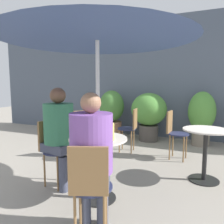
{
  "coord_description": "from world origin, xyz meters",
  "views": [
    {
      "loc": [
        1.21,
        -2.01,
        1.32
      ],
      "look_at": [
        0.1,
        0.55,
        0.98
      ],
      "focal_mm": 35.0,
      "sensor_mm": 36.0,
      "label": 1
    }
  ],
  "objects": [
    {
      "name": "storefront_wall",
      "position": [
        0.0,
        3.57,
        1.5
      ],
      "size": [
        10.0,
        0.06,
        3.0
      ],
      "color": "#4C5666",
      "rests_on": "ground_plane"
    },
    {
      "name": "bistro_chair_5",
      "position": [
        -0.82,
        1.32,
        0.53
      ],
      "size": [
        0.42,
        0.42,
        0.86
      ],
      "rotation": [
        0.0,
        0.0,
        0.95
      ],
      "color": "#232847",
      "rests_on": "ground_plane"
    },
    {
      "name": "bistro_chair_1",
      "position": [
        0.37,
        -0.53,
        0.53
      ],
      "size": [
        0.4,
        0.41,
        0.86
      ],
      "rotation": [
        0.0,
        0.0,
        -2.76
      ],
      "color": "#232847",
      "rests_on": "ground_plane"
    },
    {
      "name": "beer_glass_0",
      "position": [
        0.04,
        -0.04,
        0.82
      ],
      "size": [
        0.07,
        0.07,
        0.19
      ],
      "color": "silver",
      "rests_on": "cafe_table_near"
    },
    {
      "name": "potted_plant_1",
      "position": [
        -0.02,
        3.05,
        0.69
      ],
      "size": [
        0.84,
        0.84,
        1.14
      ],
      "color": "#47423D",
      "rests_on": "ground_plane"
    },
    {
      "name": "bistro_chair_2",
      "position": [
        -0.13,
        2.03,
        0.53
      ],
      "size": [
        0.38,
        0.37,
        0.86
      ],
      "rotation": [
        0.0,
        0.0,
        4.82
      ],
      "color": "#232847",
      "rests_on": "ground_plane"
    },
    {
      "name": "bistro_chair_0",
      "position": [
        -0.63,
        0.26,
        0.53
      ],
      "size": [
        0.39,
        0.37,
        0.86
      ],
      "rotation": [
        0.0,
        0.0,
        1.42
      ],
      "color": "#232847",
      "rests_on": "ground_plane"
    },
    {
      "name": "cafe_table_far",
      "position": [
        1.23,
        1.17,
        0.51
      ],
      "size": [
        0.61,
        0.61,
        0.73
      ],
      "color": "black",
      "rests_on": "ground_plane"
    },
    {
      "name": "seated_person_0",
      "position": [
        -0.49,
        0.24,
        0.76
      ],
      "size": [
        0.41,
        0.38,
        1.29
      ],
      "rotation": [
        0.0,
        0.0,
        1.42
      ],
      "color": "#42475B",
      "rests_on": "ground_plane"
    },
    {
      "name": "ground_plane",
      "position": [
        0.0,
        0.0,
        0.0
      ],
      "size": [
        20.0,
        20.0,
        0.0
      ],
      "primitive_type": "plane",
      "color": "gray"
    },
    {
      "name": "cafe_table_near",
      "position": [
        0.1,
        0.15,
        0.52
      ],
      "size": [
        0.66,
        0.66,
        0.73
      ],
      "color": "black",
      "rests_on": "ground_plane"
    },
    {
      "name": "bistro_chair_3",
      "position": [
        0.71,
        1.95,
        0.53
      ],
      "size": [
        0.38,
        0.37,
        0.86
      ],
      "rotation": [
        0.0,
        0.0,
        1.47
      ],
      "color": "#232847",
      "rests_on": "ground_plane"
    },
    {
      "name": "beer_glass_2",
      "position": [
        0.15,
        0.34,
        0.82
      ],
      "size": [
        0.06,
        0.06,
        0.17
      ],
      "color": "beige",
      "rests_on": "cafe_table_near"
    },
    {
      "name": "umbrella",
      "position": [
        0.1,
        0.15,
        1.94
      ],
      "size": [
        2.12,
        2.12,
        2.08
      ],
      "color": "silver",
      "rests_on": "ground_plane"
    },
    {
      "name": "beer_glass_1",
      "position": [
        0.29,
        0.09,
        0.83
      ],
      "size": [
        0.07,
        0.07,
        0.19
      ],
      "color": "#DBC65B",
      "rests_on": "cafe_table_near"
    },
    {
      "name": "potted_plant_0",
      "position": [
        -0.98,
        3.04,
        0.65
      ],
      "size": [
        0.63,
        0.63,
        1.19
      ],
      "color": "#93664C",
      "rests_on": "ground_plane"
    },
    {
      "name": "beer_glass_3",
      "position": [
        -0.06,
        0.27,
        0.83
      ],
      "size": [
        0.06,
        0.06,
        0.2
      ],
      "color": "#B28433",
      "rests_on": "cafe_table_near"
    },
    {
      "name": "potted_plant_2",
      "position": [
        1.14,
        3.09,
        0.67
      ],
      "size": [
        0.58,
        0.58,
        1.19
      ],
      "color": "slate",
      "rests_on": "ground_plane"
    },
    {
      "name": "seated_person_1",
      "position": [
        0.32,
        -0.41,
        0.75
      ],
      "size": [
        0.42,
        0.44,
        1.27
      ],
      "rotation": [
        0.0,
        0.0,
        3.52
      ],
      "color": "#42475B",
      "rests_on": "ground_plane"
    }
  ]
}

